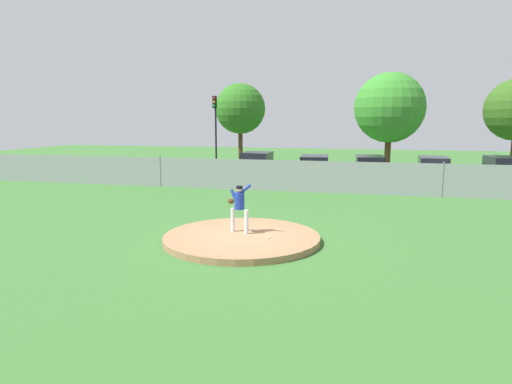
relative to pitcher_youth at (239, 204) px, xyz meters
name	(u,v)px	position (x,y,z in m)	size (l,w,h in m)	color
ground_plane	(277,206)	(0.16, 5.73, -1.15)	(80.00, 80.00, 0.00)	#386B2D
asphalt_strip	(302,180)	(0.16, 14.23, -1.14)	(44.00, 7.00, 0.01)	#2B2B2D
pitchers_mound	(242,238)	(0.16, -0.27, -1.05)	(4.96, 4.96, 0.20)	#99704C
pitcher_youth	(239,204)	(0.00, 0.00, 0.00)	(0.82, 0.32, 1.61)	silver
baseball	(268,237)	(1.06, -0.48, -0.91)	(0.07, 0.07, 0.07)	white
chainlink_fence	(291,176)	(0.16, 9.73, -0.31)	(38.00, 0.07, 1.78)	gray
parked_car_navy	(370,169)	(4.31, 14.41, -0.36)	(2.01, 4.51, 1.63)	#161E4C
parked_car_teal	(314,169)	(0.98, 13.82, -0.36)	(2.04, 4.63, 1.63)	#146066
parked_car_silver	(257,166)	(-2.85, 14.49, -0.33)	(2.02, 4.05, 1.73)	#B7BABF
parked_car_white	(433,171)	(8.01, 14.67, -0.37)	(1.96, 4.24, 1.61)	silver
parked_car_slate	(503,173)	(11.63, 13.80, -0.31)	(1.98, 4.39, 1.77)	slate
traffic_cone_orange	(138,173)	(-10.82, 13.37, -0.89)	(0.40, 0.40, 0.55)	orange
traffic_light_near	(215,120)	(-7.09, 18.68, 2.62)	(0.28, 0.46, 5.58)	black
tree_slender_far	(240,109)	(-6.07, 22.12, 3.55)	(4.13, 4.13, 6.78)	#4C331E
tree_broad_right	(390,108)	(5.82, 22.96, 3.59)	(5.46, 5.46, 7.48)	#4C331E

